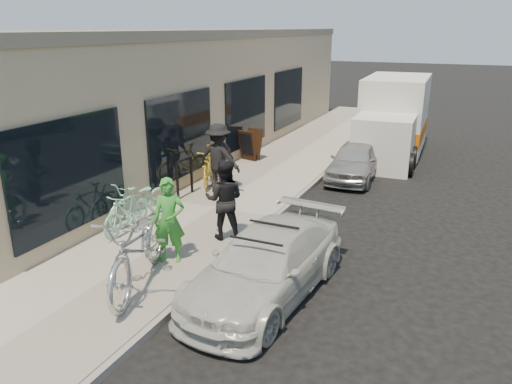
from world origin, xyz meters
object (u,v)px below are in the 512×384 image
(cruiser_bike_c, at_px, (208,166))
(sandwich_board, at_px, (250,145))
(bike_rack, at_px, (184,173))
(sedan_silver, at_px, (355,161))
(woman_rider, at_px, (169,220))
(cruiser_bike_a, at_px, (126,212))
(moving_truck, at_px, (393,121))
(sedan_white, at_px, (266,264))
(man_standing, at_px, (224,200))
(bystander_b, at_px, (218,158))
(cruiser_bike_b, at_px, (139,201))
(tandem_bike, at_px, (139,248))
(bystander_a, at_px, (219,158))

(cruiser_bike_c, bearing_deg, sandwich_board, 68.98)
(bike_rack, bearing_deg, sedan_silver, 47.51)
(bike_rack, relative_size, woman_rider, 0.62)
(cruiser_bike_a, bearing_deg, moving_truck, 67.32)
(sedan_white, height_order, cruiser_bike_c, cruiser_bike_c)
(woman_rider, height_order, man_standing, man_standing)
(moving_truck, relative_size, bystander_b, 3.51)
(moving_truck, relative_size, cruiser_bike_a, 3.62)
(cruiser_bike_b, bearing_deg, cruiser_bike_a, -71.74)
(sedan_white, relative_size, cruiser_bike_a, 2.65)
(cruiser_bike_c, bearing_deg, bike_rack, -115.01)
(tandem_bike, bearing_deg, cruiser_bike_b, 108.88)
(sedan_white, relative_size, tandem_bike, 1.54)
(man_standing, bearing_deg, bystander_a, -77.31)
(moving_truck, height_order, man_standing, moving_truck)
(sandwich_board, distance_m, man_standing, 6.40)
(tandem_bike, distance_m, man_standing, 2.39)
(cruiser_bike_a, bearing_deg, bystander_a, 79.99)
(sedan_white, bearing_deg, woman_rider, 179.67)
(woman_rider, bearing_deg, sedan_white, -28.09)
(cruiser_bike_a, bearing_deg, bike_rack, 91.86)
(sedan_silver, xyz_separation_m, moving_truck, (0.47, 3.47, 0.64))
(sandwich_board, bearing_deg, cruiser_bike_a, -74.58)
(sandwich_board, height_order, moving_truck, moving_truck)
(man_standing, distance_m, bystander_b, 3.61)
(sedan_silver, bearing_deg, bystander_a, -134.40)
(sandwich_board, distance_m, cruiser_bike_a, 6.57)
(woman_rider, height_order, cruiser_bike_c, woman_rider)
(bike_rack, bearing_deg, sedan_white, -43.10)
(woman_rider, distance_m, cruiser_bike_b, 2.26)
(sedan_white, bearing_deg, man_standing, 140.85)
(moving_truck, xyz_separation_m, tandem_bike, (-2.15, -11.63, -0.34))
(cruiser_bike_c, bearing_deg, man_standing, -77.77)
(man_standing, xyz_separation_m, bystander_b, (-1.82, 3.12, -0.04))
(bike_rack, height_order, sandwich_board, sandwich_board)
(moving_truck, height_order, cruiser_bike_b, moving_truck)
(sedan_silver, bearing_deg, bystander_b, -141.42)
(woman_rider, bearing_deg, cruiser_bike_a, 131.58)
(bike_rack, xyz_separation_m, cruiser_bike_a, (0.15, -2.55, -0.14))
(sedan_white, relative_size, sedan_silver, 1.26)
(tandem_bike, distance_m, bystander_b, 5.67)
(tandem_bike, bearing_deg, sedan_white, 4.42)
(sandwich_board, height_order, man_standing, man_standing)
(sedan_silver, distance_m, bystander_a, 4.29)
(tandem_bike, relative_size, cruiser_bike_a, 1.73)
(tandem_bike, xyz_separation_m, cruiser_bike_c, (-1.77, 5.47, -0.17))
(bike_rack, bearing_deg, bystander_a, 47.08)
(sedan_silver, bearing_deg, sedan_white, -89.90)
(sedan_white, xyz_separation_m, sedan_silver, (-0.27, 7.35, -0.02))
(moving_truck, bearing_deg, bike_rack, -121.05)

